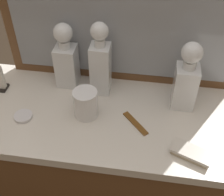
# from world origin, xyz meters

# --- Properties ---
(dresser) EXTENTS (1.26, 0.47, 0.85)m
(dresser) POSITION_xyz_m (0.00, 0.00, 0.43)
(dresser) COLOR brown
(dresser) RESTS_ON ground_plane
(dresser_mirror) EXTENTS (0.91, 0.03, 0.65)m
(dresser_mirror) POSITION_xyz_m (0.00, 0.22, 1.17)
(dresser_mirror) COLOR brown
(dresser_mirror) RESTS_ON dresser
(crystal_decanter_far_right) EXTENTS (0.07, 0.07, 0.30)m
(crystal_decanter_far_right) POSITION_xyz_m (-0.06, 0.13, 0.97)
(crystal_decanter_far_right) COLOR white
(crystal_decanter_far_right) RESTS_ON dresser
(crystal_decanter_front) EXTENTS (0.08, 0.08, 0.27)m
(crystal_decanter_front) POSITION_xyz_m (-0.20, 0.15, 0.96)
(crystal_decanter_front) COLOR white
(crystal_decanter_front) RESTS_ON dresser
(crystal_decanter_rear) EXTENTS (0.08, 0.08, 0.27)m
(crystal_decanter_rear) POSITION_xyz_m (0.25, 0.09, 0.96)
(crystal_decanter_rear) COLOR white
(crystal_decanter_rear) RESTS_ON dresser
(crystal_tumbler_center) EXTENTS (0.09, 0.09, 0.11)m
(crystal_tumbler_center) POSITION_xyz_m (-0.09, -0.01, 0.90)
(crystal_tumbler_center) COLOR white
(crystal_tumbler_center) RESTS_ON dresser
(silver_brush_front) EXTENTS (0.14, 0.10, 0.02)m
(silver_brush_front) POSITION_xyz_m (0.28, -0.15, 0.86)
(silver_brush_front) COLOR #B7A88C
(silver_brush_front) RESTS_ON dresser
(porcelain_dish) EXTENTS (0.07, 0.07, 0.01)m
(porcelain_dish) POSITION_xyz_m (-0.32, -0.07, 0.86)
(porcelain_dish) COLOR silver
(porcelain_dish) RESTS_ON dresser
(tortoiseshell_comb) EXTENTS (0.10, 0.11, 0.01)m
(tortoiseshell_comb) POSITION_xyz_m (0.09, -0.04, 0.85)
(tortoiseshell_comb) COLOR brown
(tortoiseshell_comb) RESTS_ON dresser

